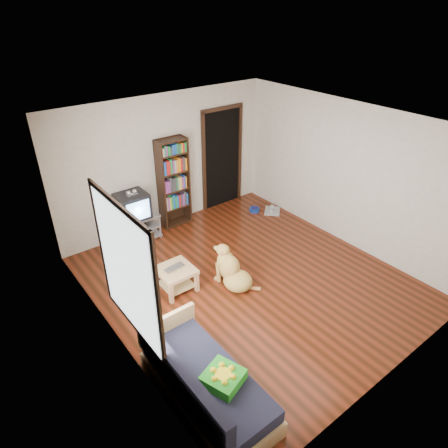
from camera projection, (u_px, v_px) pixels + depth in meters
ground at (248, 280)px, 6.62m from camera, size 5.00×5.00×0.00m
ceiling at (254, 125)px, 5.31m from camera, size 5.00×5.00×0.00m
wall_back at (166, 162)px, 7.68m from camera, size 4.50×0.00×4.50m
wall_front at (404, 299)px, 4.25m from camera, size 4.50×0.00×4.50m
wall_left at (109, 265)px, 4.78m from camera, size 0.00×5.00×5.00m
wall_right at (346, 175)px, 7.15m from camera, size 0.00×5.00×5.00m
green_cushion at (223, 378)px, 4.36m from camera, size 0.50×0.50×0.13m
laptop at (176, 269)px, 6.19m from camera, size 0.35×0.24×0.03m
dog_bowl at (254, 210)px, 8.68m from camera, size 0.22×0.22×0.08m
grey_rag at (272, 211)px, 8.68m from camera, size 0.51×0.51×0.03m
window at (127, 271)px, 4.35m from camera, size 0.03×1.46×1.70m
doorway at (222, 156)px, 8.47m from camera, size 1.03×0.05×2.19m
tv_stand at (135, 228)px, 7.55m from camera, size 0.90×0.45×0.50m
crt_tv at (132, 205)px, 7.33m from camera, size 0.55×0.52×0.58m
bookshelf at (173, 179)px, 7.75m from camera, size 0.60×0.30×1.80m
sofa at (203, 384)px, 4.56m from camera, size 0.80×1.80×0.80m
coffee_table at (176, 275)px, 6.28m from camera, size 0.55×0.55×0.40m
dog at (232, 271)px, 6.39m from camera, size 0.53×0.82×0.71m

